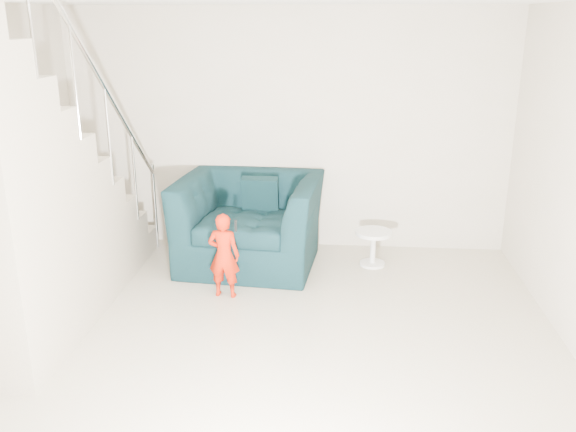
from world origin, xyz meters
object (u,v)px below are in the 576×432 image
Objects in this scene: armchair at (250,221)px; staircase at (24,222)px; side_table at (373,242)px; toddler at (224,255)px.

staircase is at bearing -131.57° from armchair.
armchair is 0.41× the size of staircase.
staircase reaches higher than side_table.
toddler is 2.13× the size of side_table.
side_table is at bearing 28.39° from staircase.
armchair is at bearing 43.42° from staircase.
toddler is (-0.12, -0.85, -0.06)m from armchair.
toddler is 0.23× the size of staircase.
side_table is at bearing -142.95° from toddler.
side_table is (1.33, 0.05, -0.21)m from armchair.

